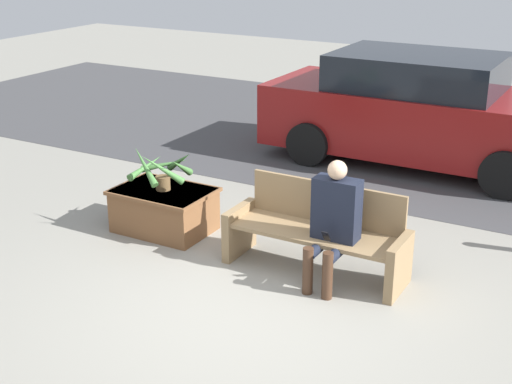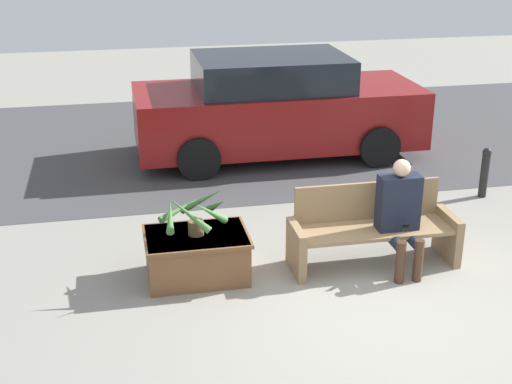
% 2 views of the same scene
% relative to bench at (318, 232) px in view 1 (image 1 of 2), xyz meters
% --- Properties ---
extents(ground_plane, '(30.00, 30.00, 0.00)m').
position_rel_bench_xyz_m(ground_plane, '(-0.20, -0.98, -0.41)').
color(ground_plane, gray).
extents(road_surface, '(20.00, 6.00, 0.01)m').
position_rel_bench_xyz_m(road_surface, '(-0.20, 4.87, -0.41)').
color(road_surface, '#424244').
rests_on(road_surface, ground_plane).
extents(bench, '(1.87, 0.59, 0.89)m').
position_rel_bench_xyz_m(bench, '(0.00, 0.00, 0.00)').
color(bench, '#8C704C').
rests_on(bench, ground_plane).
extents(person_seated, '(0.45, 0.56, 1.25)m').
position_rel_bench_xyz_m(person_seated, '(0.24, -0.18, 0.27)').
color(person_seated, black).
rests_on(person_seated, ground_plane).
extents(planter_box, '(1.11, 0.78, 0.50)m').
position_rel_bench_xyz_m(planter_box, '(-1.96, 0.05, -0.14)').
color(planter_box, brown).
rests_on(planter_box, ground_plane).
extents(potted_plant, '(0.74, 0.76, 0.52)m').
position_rel_bench_xyz_m(potted_plant, '(-1.97, 0.07, 0.34)').
color(potted_plant, brown).
rests_on(potted_plant, planter_box).
extents(parked_car, '(4.51, 1.98, 1.62)m').
position_rel_bench_xyz_m(parked_car, '(-0.18, 3.94, 0.38)').
color(parked_car, maroon).
rests_on(parked_car, ground_plane).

